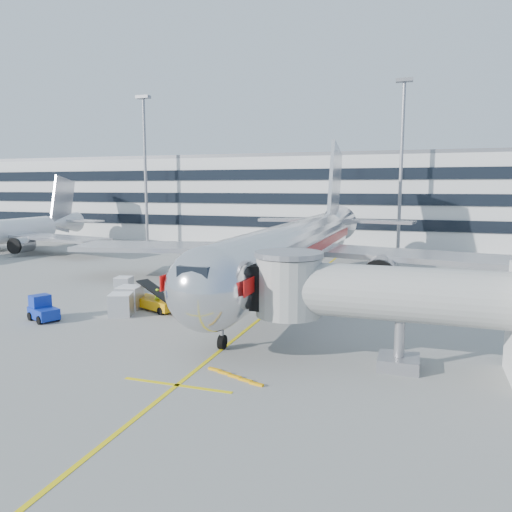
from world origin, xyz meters
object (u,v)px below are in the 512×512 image
(main_jet, at_px, (299,246))
(cargo_container_right, at_px, (124,285))
(baggage_tug, at_px, (43,310))
(cargo_container_front, at_px, (121,305))
(cargo_container_left, at_px, (130,298))
(ramp_worker, at_px, (158,300))
(belt_loader, at_px, (155,302))

(main_jet, distance_m, cargo_container_right, 17.18)
(baggage_tug, xyz_separation_m, cargo_container_front, (4.84, 2.99, 0.07))
(cargo_container_left, bearing_deg, cargo_container_front, -75.23)
(cargo_container_left, height_order, cargo_container_right, cargo_container_left)
(baggage_tug, height_order, ramp_worker, baggage_tug)
(cargo_container_left, height_order, ramp_worker, cargo_container_left)
(cargo_container_right, bearing_deg, baggage_tug, -91.53)
(cargo_container_right, relative_size, ramp_worker, 0.96)
(cargo_container_left, bearing_deg, ramp_worker, 6.54)
(belt_loader, relative_size, cargo_container_front, 2.27)
(cargo_container_left, bearing_deg, baggage_tug, -129.68)
(belt_loader, height_order, cargo_container_right, belt_loader)
(main_jet, distance_m, baggage_tug, 23.74)
(cargo_container_left, distance_m, cargo_container_right, 6.54)
(baggage_tug, height_order, cargo_container_front, baggage_tug)
(baggage_tug, distance_m, cargo_container_front, 5.69)
(belt_loader, distance_m, baggage_tug, 8.45)
(main_jet, bearing_deg, baggage_tug, -130.87)
(baggage_tug, height_order, cargo_container_right, baggage_tug)
(belt_loader, xyz_separation_m, cargo_container_left, (-2.12, -0.37, 0.30))
(main_jet, xyz_separation_m, baggage_tug, (-15.37, -17.76, -3.42))
(cargo_container_right, height_order, cargo_container_front, cargo_container_front)
(main_jet, xyz_separation_m, cargo_container_left, (-11.10, -12.61, -3.29))
(main_jet, height_order, cargo_container_right, main_jet)
(baggage_tug, bearing_deg, cargo_container_right, 88.47)
(cargo_container_right, xyz_separation_m, cargo_container_front, (4.57, -7.34, 0.11))
(main_jet, relative_size, cargo_container_right, 29.81)
(cargo_container_right, distance_m, cargo_container_front, 8.65)
(cargo_container_front, bearing_deg, main_jet, 54.53)
(baggage_tug, xyz_separation_m, cargo_container_left, (4.27, 5.15, 0.13))
(main_jet, height_order, cargo_container_left, main_jet)
(belt_loader, distance_m, cargo_container_right, 7.78)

